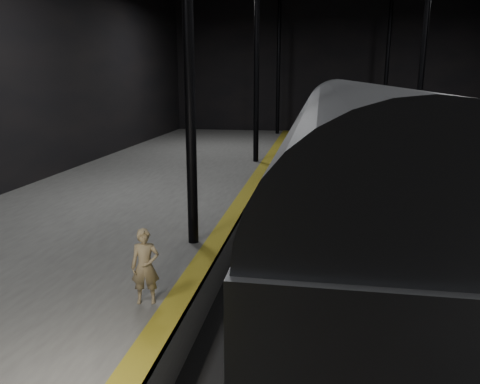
# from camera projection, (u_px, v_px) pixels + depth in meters

# --- Properties ---
(ground) EXTENTS (44.00, 44.00, 0.00)m
(ground) POSITION_uv_depth(u_px,v_px,m) (336.00, 236.00, 15.55)
(ground) COLOR black
(ground) RESTS_ON ground
(platform_left) EXTENTS (9.00, 43.80, 1.00)m
(platform_left) POSITION_uv_depth(u_px,v_px,m) (123.00, 211.00, 16.65)
(platform_left) COLOR #4D4D4B
(platform_left) RESTS_ON ground
(tactile_strip) EXTENTS (0.50, 43.80, 0.01)m
(tactile_strip) POSITION_uv_depth(u_px,v_px,m) (240.00, 203.00, 15.84)
(tactile_strip) COLOR olive
(tactile_strip) RESTS_ON platform_left
(track) EXTENTS (2.40, 43.00, 0.24)m
(track) POSITION_uv_depth(u_px,v_px,m) (336.00, 234.00, 15.54)
(track) COLOR #3F3328
(track) RESTS_ON ground
(train) EXTENTS (2.77, 18.49, 4.94)m
(train) POSITION_uv_depth(u_px,v_px,m) (345.00, 171.00, 12.20)
(train) COLOR gray
(train) RESTS_ON ground
(woman) EXTENTS (0.60, 0.47, 1.45)m
(woman) POSITION_uv_depth(u_px,v_px,m) (145.00, 266.00, 8.70)
(woman) COLOR #8F7C57
(woman) RESTS_ON platform_left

